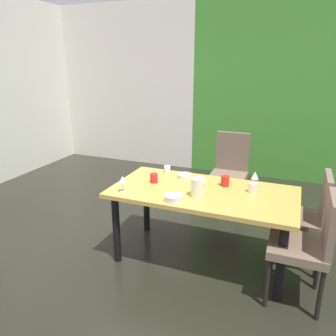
% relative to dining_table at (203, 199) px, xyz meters
% --- Properties ---
extents(ground_plane, '(5.98, 6.11, 0.02)m').
position_rel_dining_table_xyz_m(ground_plane, '(-0.68, -0.25, -0.65)').
color(ground_plane, black).
extents(back_panel_interior, '(2.71, 0.10, 2.84)m').
position_rel_dining_table_xyz_m(back_panel_interior, '(-2.32, 2.75, 0.78)').
color(back_panel_interior, silver).
rests_on(back_panel_interior, ground_plane).
extents(garden_window_panel, '(3.28, 0.10, 2.84)m').
position_rel_dining_table_xyz_m(garden_window_panel, '(0.67, 2.75, 0.78)').
color(garden_window_panel, '#3F892F').
rests_on(garden_window_panel, ground_plane).
extents(dining_table, '(1.70, 0.87, 0.73)m').
position_rel_dining_table_xyz_m(dining_table, '(0.00, 0.00, 0.00)').
color(dining_table, gold).
rests_on(dining_table, ground_plane).
extents(chair_right_far, '(0.44, 0.44, 0.93)m').
position_rel_dining_table_xyz_m(chair_right_far, '(0.93, 0.27, -0.10)').
color(chair_right_far, brown).
rests_on(chair_right_far, ground_plane).
extents(chair_head_far, '(0.44, 0.45, 1.01)m').
position_rel_dining_table_xyz_m(chair_head_far, '(0.00, 1.25, -0.08)').
color(chair_head_far, brown).
rests_on(chair_head_far, ground_plane).
extents(chair_right_near, '(0.44, 0.44, 0.94)m').
position_rel_dining_table_xyz_m(chair_right_near, '(0.93, -0.27, -0.10)').
color(chair_right_near, brown).
rests_on(chair_right_near, ground_plane).
extents(wine_glass_left, '(0.07, 0.07, 0.15)m').
position_rel_dining_table_xyz_m(wine_glass_left, '(-0.67, -0.31, 0.20)').
color(wine_glass_left, silver).
rests_on(wine_glass_left, dining_table).
extents(wine_glass_near_shelf, '(0.07, 0.07, 0.15)m').
position_rel_dining_table_xyz_m(wine_glass_near_shelf, '(0.43, 0.28, 0.20)').
color(wine_glass_near_shelf, silver).
rests_on(wine_glass_near_shelf, dining_table).
extents(serving_bowl_near_window, '(0.16, 0.16, 0.05)m').
position_rel_dining_table_xyz_m(serving_bowl_near_window, '(-0.17, -0.33, 0.11)').
color(serving_bowl_near_window, silver).
rests_on(serving_bowl_near_window, dining_table).
extents(serving_bowl_west, '(0.15, 0.15, 0.04)m').
position_rel_dining_table_xyz_m(serving_bowl_west, '(-0.27, 0.26, 0.11)').
color(serving_bowl_west, silver).
rests_on(serving_bowl_west, dining_table).
extents(cup_north, '(0.08, 0.08, 0.10)m').
position_rel_dining_table_xyz_m(cup_north, '(0.16, 0.19, 0.14)').
color(cup_north, red).
rests_on(cup_north, dining_table).
extents(cup_rear, '(0.08, 0.08, 0.09)m').
position_rel_dining_table_xyz_m(cup_rear, '(-0.51, 0.02, 0.13)').
color(cup_rear, red).
rests_on(cup_rear, dining_table).
extents(cup_center, '(0.08, 0.08, 0.09)m').
position_rel_dining_table_xyz_m(cup_center, '(0.43, 0.13, 0.13)').
color(cup_center, silver).
rests_on(cup_center, dining_table).
extents(cup_south, '(0.07, 0.07, 0.07)m').
position_rel_dining_table_xyz_m(cup_south, '(-0.50, 0.35, 0.12)').
color(cup_south, white).
rests_on(cup_south, dining_table).
extents(pitcher_front, '(0.14, 0.12, 0.17)m').
position_rel_dining_table_xyz_m(pitcher_front, '(-0.01, -0.15, 0.17)').
color(pitcher_front, beige).
rests_on(pitcher_front, dining_table).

